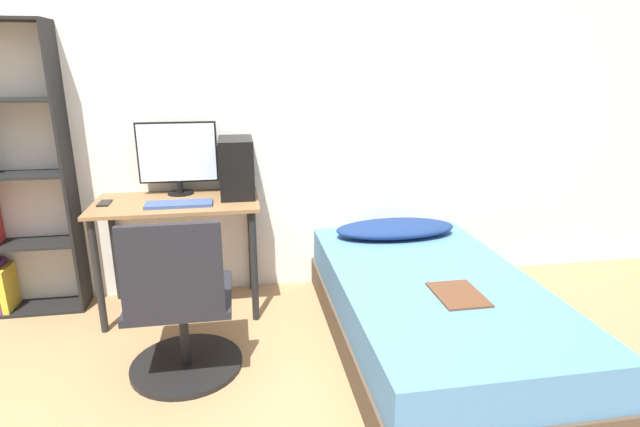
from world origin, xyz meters
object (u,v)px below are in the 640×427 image
bed (432,311)px  keyboard (179,204)px  monitor (178,155)px  office_chair (181,318)px  pc_tower (237,167)px

bed → keyboard: size_ratio=4.89×
bed → monitor: bearing=148.7°
monitor → keyboard: (0.02, -0.30, -0.25)m
office_chair → monitor: monitor is taller
bed → pc_tower: bearing=144.0°
bed → monitor: monitor is taller
keyboard → office_chair: bearing=-86.5°
office_chair → pc_tower: (0.32, 0.85, 0.61)m
monitor → keyboard: 0.39m
bed → office_chair: bearing=-177.4°
office_chair → keyboard: office_chair is taller
office_chair → pc_tower: bearing=69.4°
monitor → office_chair: bearing=-86.5°
bed → pc_tower: 1.52m
bed → pc_tower: pc_tower is taller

